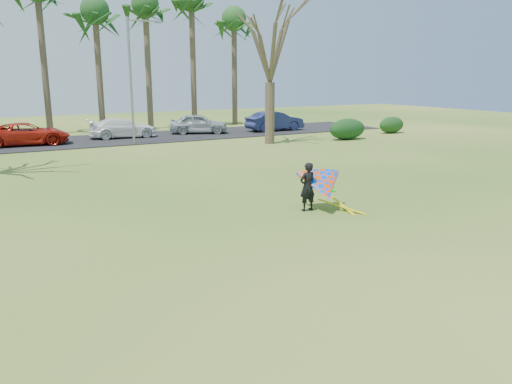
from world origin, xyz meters
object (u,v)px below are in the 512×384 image
car_4 (199,124)px  car_5 (275,121)px  streetlight (133,75)px  car_3 (123,128)px  car_2 (27,134)px  bare_tree_right (270,41)px  kite_flyer (321,186)px

car_4 → car_5: (6.15, -1.17, 0.03)m
streetlight → car_3: (0.04, 3.48, -3.71)m
streetlight → car_5: bearing=10.1°
car_2 → car_4: car_4 is taller
bare_tree_right → car_3: size_ratio=1.94×
streetlight → car_2: bearing=157.7°
streetlight → kite_flyer: streetlight is taller
car_2 → car_3: size_ratio=1.08×
car_2 → car_4: size_ratio=1.17×
kite_flyer → car_2: bearing=107.8°
bare_tree_right → streetlight: size_ratio=1.15×
streetlight → kite_flyer: (0.70, -19.36, -3.62)m
car_5 → bare_tree_right: bearing=145.9°
bare_tree_right → kite_flyer: bare_tree_right is taller
streetlight → car_2: 7.77m
kite_flyer → car_3: bearing=91.7°
bare_tree_right → car_2: bare_tree_right is taller
car_3 → car_2: bearing=101.1°
car_3 → car_5: (11.94, -1.35, 0.09)m
car_2 → kite_flyer: bearing=-157.2°
bare_tree_right → car_5: bearing=56.0°
car_3 → car_4: car_4 is taller
car_3 → kite_flyer: kite_flyer is taller
car_5 → kite_flyer: 24.26m
streetlight → kite_flyer: bearing=-87.9°
car_5 → car_2: bearing=88.4°
car_3 → car_5: car_5 is taller
streetlight → bare_tree_right: bearing=-27.0°
car_4 → kite_flyer: bearing=-169.8°
car_3 → kite_flyer: size_ratio=1.99×
car_4 → streetlight: bearing=142.5°
bare_tree_right → car_3: (-7.80, 7.48, -5.82)m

